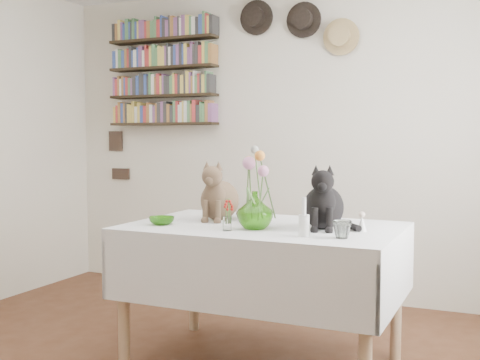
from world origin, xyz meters
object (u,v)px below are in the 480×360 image
at_px(bookshelf_unit, 163,72).
at_px(black_cat, 324,196).
at_px(tabby_cat, 220,190).
at_px(flower_vase, 255,210).
at_px(dining_table, 264,260).

bearing_deg(bookshelf_unit, black_cat, -37.74).
height_order(tabby_cat, flower_vase, tabby_cat).
bearing_deg(tabby_cat, bookshelf_unit, 125.48).
height_order(black_cat, bookshelf_unit, bookshelf_unit).
relative_size(black_cat, bookshelf_unit, 0.35).
bearing_deg(dining_table, tabby_cat, 160.65).
relative_size(dining_table, black_cat, 4.25).
bearing_deg(flower_vase, tabby_cat, 141.79).
bearing_deg(black_cat, dining_table, 169.70).
bearing_deg(dining_table, bookshelf_unit, 136.23).
relative_size(black_cat, flower_vase, 1.75).
xyz_separation_m(dining_table, flower_vase, (0.01, -0.15, 0.30)).
xyz_separation_m(black_cat, bookshelf_unit, (-1.84, 1.43, 0.87)).
xyz_separation_m(tabby_cat, black_cat, (0.66, -0.10, -0.00)).
xyz_separation_m(tabby_cat, flower_vase, (0.33, -0.26, -0.08)).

